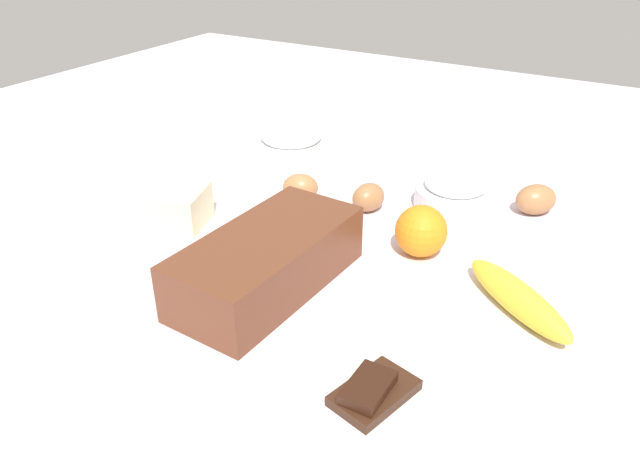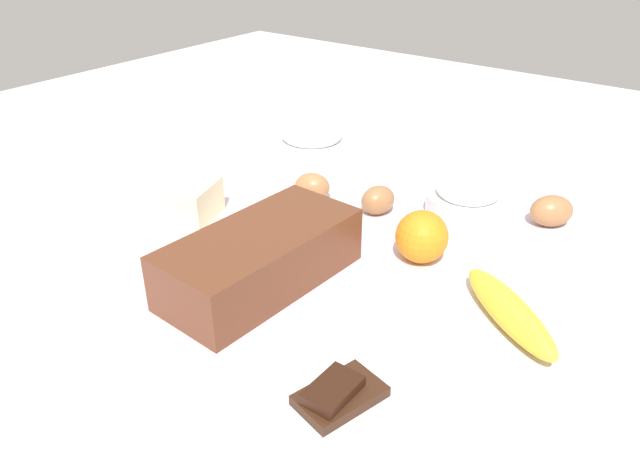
{
  "view_description": "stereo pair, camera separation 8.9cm",
  "coord_description": "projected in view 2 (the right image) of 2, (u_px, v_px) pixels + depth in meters",
  "views": [
    {
      "loc": [
        0.68,
        0.4,
        0.47
      ],
      "look_at": [
        0.0,
        0.0,
        0.04
      ],
      "focal_mm": 34.35,
      "sensor_mm": 36.0,
      "label": 1
    },
    {
      "loc": [
        0.63,
        0.47,
        0.47
      ],
      "look_at": [
        0.0,
        0.0,
        0.04
      ],
      "focal_mm": 34.35,
      "sensor_mm": 36.0,
      "label": 2
    }
  ],
  "objects": [
    {
      "name": "sugar_bowl",
      "position": [
        467.0,
        199.0,
        1.0
      ],
      "size": [
        0.13,
        0.13,
        0.07
      ],
      "color": "white",
      "rests_on": "ground_plane"
    },
    {
      "name": "loaf_pan",
      "position": [
        261.0,
        257.0,
        0.82
      ],
      "size": [
        0.29,
        0.15,
        0.08
      ],
      "rotation": [
        0.0,
        0.0,
        -0.06
      ],
      "color": "brown",
      "rests_on": "ground_plane"
    },
    {
      "name": "butter_block",
      "position": [
        194.0,
        201.0,
        1.0
      ],
      "size": [
        0.11,
        0.09,
        0.06
      ],
      "primitive_type": "cube",
      "rotation": [
        0.0,
        0.0,
        0.32
      ],
      "color": "#F4EDB2",
      "rests_on": "ground_plane"
    },
    {
      "name": "egg_beside_bowl",
      "position": [
        378.0,
        200.0,
        1.01
      ],
      "size": [
        0.07,
        0.06,
        0.05
      ],
      "primitive_type": "ellipsoid",
      "rotation": [
        0.0,
        1.57,
        2.85
      ],
      "color": "#A36D42",
      "rests_on": "ground_plane"
    },
    {
      "name": "banana",
      "position": [
        509.0,
        312.0,
        0.75
      ],
      "size": [
        0.15,
        0.18,
        0.04
      ],
      "primitive_type": "ellipsoid",
      "rotation": [
        0.0,
        0.0,
        4.07
      ],
      "color": "yellow",
      "rests_on": "ground_plane"
    },
    {
      "name": "flour_bowl",
      "position": [
        312.0,
        144.0,
        1.21
      ],
      "size": [
        0.16,
        0.16,
        0.08
      ],
      "color": "white",
      "rests_on": "ground_plane"
    },
    {
      "name": "egg_near_butter",
      "position": [
        551.0,
        211.0,
        0.97
      ],
      "size": [
        0.08,
        0.08,
        0.05
      ],
      "primitive_type": "ellipsoid",
      "rotation": [
        0.0,
        1.57,
        5.47
      ],
      "color": "#A46E42",
      "rests_on": "ground_plane"
    },
    {
      "name": "egg_loose",
      "position": [
        312.0,
        187.0,
        1.06
      ],
      "size": [
        0.07,
        0.08,
        0.05
      ],
      "primitive_type": "ellipsoid",
      "rotation": [
        0.0,
        1.57,
        1.95
      ],
      "color": "#B07748",
      "rests_on": "ground_plane"
    },
    {
      "name": "ground_plane",
      "position": [
        320.0,
        258.0,
        0.92
      ],
      "size": [
        2.4,
        2.4,
        0.02
      ],
      "primitive_type": "cube",
      "color": "silver"
    },
    {
      "name": "chocolate_plate",
      "position": [
        339.0,
        400.0,
        0.63
      ],
      "size": [
        0.13,
        0.13,
        0.03
      ],
      "color": "white",
      "rests_on": "ground_plane"
    },
    {
      "name": "orange_fruit",
      "position": [
        422.0,
        237.0,
        0.88
      ],
      "size": [
        0.08,
        0.08,
        0.08
      ],
      "primitive_type": "sphere",
      "color": "orange",
      "rests_on": "ground_plane"
    }
  ]
}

